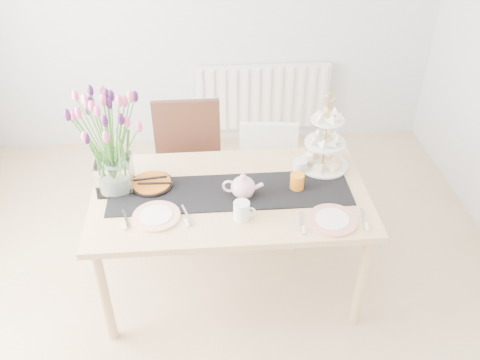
{
  "coord_description": "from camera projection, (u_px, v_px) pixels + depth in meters",
  "views": [
    {
      "loc": [
        -0.03,
        -1.93,
        2.54
      ],
      "look_at": [
        0.15,
        0.35,
        0.87
      ],
      "focal_mm": 38.0,
      "sensor_mm": 36.0,
      "label": 1
    }
  ],
  "objects": [
    {
      "name": "room_shell",
      "position": [
        213.0,
        151.0,
        2.29
      ],
      "size": [
        4.5,
        4.5,
        4.5
      ],
      "color": "tan",
      "rests_on": "ground"
    },
    {
      "name": "radiator",
      "position": [
        262.0,
        97.0,
        4.59
      ],
      "size": [
        1.2,
        0.08,
        0.6
      ],
      "primitive_type": "cube",
      "color": "white",
      "rests_on": "room_shell"
    },
    {
      "name": "dining_table",
      "position": [
        230.0,
        203.0,
        2.99
      ],
      "size": [
        1.6,
        0.9,
        0.75
      ],
      "color": "tan",
      "rests_on": "ground"
    },
    {
      "name": "chair_brown",
      "position": [
        188.0,
        159.0,
        3.58
      ],
      "size": [
        0.47,
        0.47,
        0.95
      ],
      "rotation": [
        0.0,
        0.0,
        0.0
      ],
      "color": "#381B14",
      "rests_on": "ground"
    },
    {
      "name": "chair_white",
      "position": [
        268.0,
        174.0,
        3.57
      ],
      "size": [
        0.44,
        0.44,
        0.82
      ],
      "rotation": [
        0.0,
        0.0,
        -0.1
      ],
      "color": "white",
      "rests_on": "ground"
    },
    {
      "name": "table_runner",
      "position": [
        230.0,
        192.0,
        2.94
      ],
      "size": [
        1.4,
        0.35,
        0.01
      ],
      "primitive_type": "cube",
      "color": "black",
      "rests_on": "dining_table"
    },
    {
      "name": "tulip_vase",
      "position": [
        107.0,
        130.0,
        2.74
      ],
      "size": [
        0.72,
        0.72,
        0.62
      ],
      "rotation": [
        0.0,
        0.0,
        -0.42
      ],
      "color": "silver",
      "rests_on": "dining_table"
    },
    {
      "name": "cake_stand",
      "position": [
        324.0,
        149.0,
        3.09
      ],
      "size": [
        0.31,
        0.31,
        0.45
      ],
      "rotation": [
        0.0,
        0.0,
        -0.3
      ],
      "color": "gold",
      "rests_on": "dining_table"
    },
    {
      "name": "teapot",
      "position": [
        243.0,
        187.0,
        2.87
      ],
      "size": [
        0.25,
        0.22,
        0.15
      ],
      "primitive_type": null,
      "rotation": [
        0.0,
        0.0,
        -0.18
      ],
      "color": "white",
      "rests_on": "dining_table"
    },
    {
      "name": "cream_jug",
      "position": [
        300.0,
        166.0,
        3.09
      ],
      "size": [
        0.11,
        0.11,
        0.08
      ],
      "primitive_type": "cylinder",
      "rotation": [
        0.0,
        0.0,
        0.3
      ],
      "color": "silver",
      "rests_on": "dining_table"
    },
    {
      "name": "tart_tin",
      "position": [
        152.0,
        184.0,
        2.99
      ],
      "size": [
        0.25,
        0.25,
        0.03
      ],
      "rotation": [
        0.0,
        0.0,
        -0.31
      ],
      "color": "black",
      "rests_on": "dining_table"
    },
    {
      "name": "mug_grey",
      "position": [
        246.0,
        189.0,
        2.9
      ],
      "size": [
        0.11,
        0.11,
        0.1
      ],
      "primitive_type": "cylinder",
      "rotation": [
        0.0,
        0.0,
        0.69
      ],
      "color": "gray",
      "rests_on": "dining_table"
    },
    {
      "name": "mug_white",
      "position": [
        242.0,
        211.0,
        2.73
      ],
      "size": [
        0.11,
        0.11,
        0.11
      ],
      "primitive_type": "cylinder",
      "rotation": [
        0.0,
        0.0,
        -0.26
      ],
      "color": "white",
      "rests_on": "dining_table"
    },
    {
      "name": "mug_orange",
      "position": [
        297.0,
        182.0,
        2.95
      ],
      "size": [
        0.11,
        0.11,
        0.1
      ],
      "primitive_type": "cylinder",
      "rotation": [
        0.0,
        0.0,
        1.0
      ],
      "color": "orange",
      "rests_on": "dining_table"
    },
    {
      "name": "plate_left",
      "position": [
        156.0,
        216.0,
        2.77
      ],
      "size": [
        0.33,
        0.33,
        0.01
      ],
      "primitive_type": "cylinder",
      "rotation": [
        0.0,
        0.0,
        0.32
      ],
      "color": "white",
      "rests_on": "dining_table"
    },
    {
      "name": "plate_right",
      "position": [
        332.0,
        220.0,
        2.74
      ],
      "size": [
        0.31,
        0.31,
        0.01
      ],
      "primitive_type": "cylinder",
      "rotation": [
        0.0,
        0.0,
        -0.15
      ],
      "color": "silver",
      "rests_on": "dining_table"
    }
  ]
}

